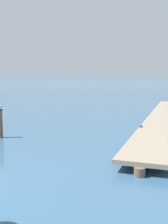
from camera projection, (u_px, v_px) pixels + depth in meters
name	position (u px, v px, depth m)	size (l,w,h in m)	color
floating_dock	(163.00, 118.00, 18.11)	(2.69, 19.83, 0.53)	gray
mooring_piling	(0.00, 123.00, 14.25)	(0.30, 0.30, 1.43)	brown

